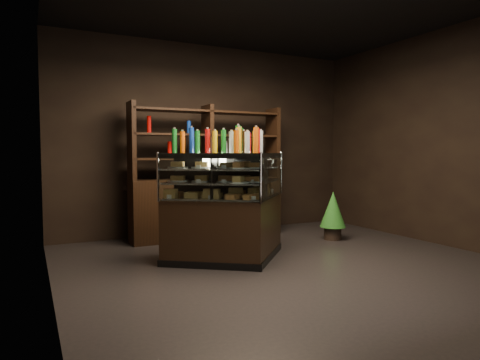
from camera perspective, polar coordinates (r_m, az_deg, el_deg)
name	(u,v)px	position (r m, az deg, el deg)	size (l,w,h in m)	color
ground	(296,268)	(4.93, 7.47, -11.52)	(5.00, 5.00, 0.00)	black
room_shell	(297,93)	(4.81, 7.66, 11.43)	(5.02, 5.02, 3.01)	black
display_case	(232,224)	(5.13, -1.07, -5.88)	(1.75, 1.27, 1.29)	black
food_display	(232,178)	(5.07, -1.05, 0.26)	(1.43, 0.91, 0.41)	#CE7A4A
bottles_top	(232,141)	(5.06, -1.09, 5.22)	(1.25, 0.77, 0.30)	#147223
potted_conifer	(333,209)	(6.49, 12.29, -3.74)	(0.38, 0.38, 0.81)	black
back_shelving	(208,198)	(6.51, -4.31, -2.35)	(2.34, 0.44, 2.00)	black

